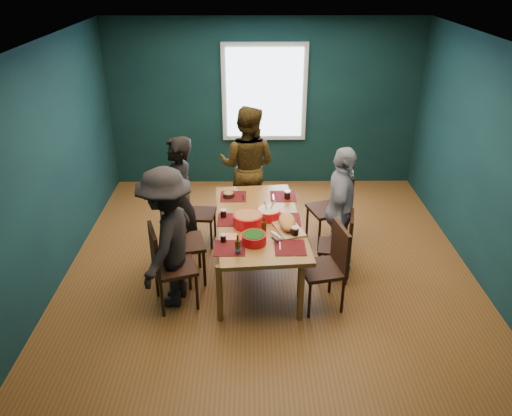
% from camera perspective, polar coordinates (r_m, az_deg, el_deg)
% --- Properties ---
extents(room, '(5.01, 5.01, 2.71)m').
position_cam_1_polar(room, '(6.07, 1.48, 6.38)').
color(room, brown).
rests_on(room, ground).
extents(dining_table, '(1.13, 2.01, 0.74)m').
position_cam_1_polar(dining_table, '(5.87, 0.34, -1.96)').
color(dining_table, olive).
rests_on(dining_table, floor).
extents(chair_left_far, '(0.43, 0.43, 0.89)m').
position_cam_1_polar(chair_left_far, '(6.64, -7.22, 0.01)').
color(chair_left_far, black).
rests_on(chair_left_far, floor).
extents(chair_left_mid, '(0.56, 0.56, 1.02)m').
position_cam_1_polar(chair_left_mid, '(5.84, -9.26, -3.30)').
color(chair_left_mid, black).
rests_on(chair_left_mid, floor).
extents(chair_left_near, '(0.56, 0.56, 0.98)m').
position_cam_1_polar(chair_left_near, '(5.46, -10.30, -6.03)').
color(chair_left_near, black).
rests_on(chair_left_near, floor).
extents(chair_right_far, '(0.58, 0.58, 1.02)m').
position_cam_1_polar(chair_right_far, '(6.67, 9.00, 0.70)').
color(chair_right_far, black).
rests_on(chair_right_far, floor).
extents(chair_right_mid, '(0.45, 0.45, 0.85)m').
position_cam_1_polar(chair_right_mid, '(5.97, 9.80, -3.77)').
color(chair_right_mid, black).
rests_on(chair_right_mid, floor).
extents(chair_right_near, '(0.52, 0.52, 0.97)m').
position_cam_1_polar(chair_right_near, '(5.45, 8.49, -5.99)').
color(chair_right_near, black).
rests_on(chair_right_near, floor).
extents(person_far_left, '(0.48, 0.65, 1.65)m').
position_cam_1_polar(person_far_left, '(6.12, -8.72, 0.66)').
color(person_far_left, black).
rests_on(person_far_left, floor).
extents(person_back, '(0.98, 0.86, 1.72)m').
position_cam_1_polar(person_back, '(7.02, -0.99, 4.83)').
color(person_back, black).
rests_on(person_back, floor).
extents(person_right, '(0.56, 0.98, 1.57)m').
position_cam_1_polar(person_right, '(6.05, 9.63, -0.19)').
color(person_right, white).
rests_on(person_right, floor).
extents(person_near_left, '(0.82, 1.15, 1.61)m').
position_cam_1_polar(person_near_left, '(5.40, -10.07, -3.48)').
color(person_near_left, black).
rests_on(person_near_left, floor).
extents(bowl_salad, '(0.34, 0.34, 0.14)m').
position_cam_1_polar(bowl_salad, '(5.68, -0.94, -1.34)').
color(bowl_salad, red).
rests_on(bowl_salad, dining_table).
extents(bowl_dumpling, '(0.28, 0.28, 0.26)m').
position_cam_1_polar(bowl_dumpling, '(5.85, 1.43, -0.61)').
color(bowl_dumpling, red).
rests_on(bowl_dumpling, dining_table).
extents(bowl_herbs, '(0.27, 0.27, 0.12)m').
position_cam_1_polar(bowl_herbs, '(5.34, -0.23, -3.48)').
color(bowl_herbs, red).
rests_on(bowl_herbs, dining_table).
extents(cutting_board, '(0.41, 0.67, 0.14)m').
position_cam_1_polar(cutting_board, '(5.64, 3.57, -1.71)').
color(cutting_board, tan).
rests_on(cutting_board, dining_table).
extents(small_bowl, '(0.15, 0.15, 0.06)m').
position_cam_1_polar(small_bowl, '(6.38, -3.15, 1.52)').
color(small_bowl, black).
rests_on(small_bowl, dining_table).
extents(beer_bottle_a, '(0.06, 0.06, 0.22)m').
position_cam_1_polar(beer_bottle_a, '(5.16, -2.09, -4.48)').
color(beer_bottle_a, '#40210B').
rests_on(beer_bottle_a, dining_table).
extents(beer_bottle_b, '(0.06, 0.06, 0.22)m').
position_cam_1_polar(beer_bottle_b, '(5.50, 0.91, -2.25)').
color(beer_bottle_b, '#40210B').
rests_on(beer_bottle_b, dining_table).
extents(cola_glass_a, '(0.07, 0.07, 0.09)m').
position_cam_1_polar(cola_glass_a, '(5.38, -3.77, -3.42)').
color(cola_glass_a, black).
rests_on(cola_glass_a, dining_table).
extents(cola_glass_b, '(0.08, 0.08, 0.12)m').
position_cam_1_polar(cola_glass_b, '(5.48, 4.50, -2.68)').
color(cola_glass_b, black).
rests_on(cola_glass_b, dining_table).
extents(cola_glass_c, '(0.08, 0.08, 0.11)m').
position_cam_1_polar(cola_glass_c, '(6.32, 3.59, 1.55)').
color(cola_glass_c, black).
rests_on(cola_glass_c, dining_table).
extents(cola_glass_d, '(0.07, 0.07, 0.10)m').
position_cam_1_polar(cola_glass_d, '(5.88, -3.75, -0.58)').
color(cola_glass_d, black).
rests_on(cola_glass_d, dining_table).
extents(napkin_a, '(0.16, 0.16, 0.00)m').
position_cam_1_polar(napkin_a, '(5.92, 3.52, -0.93)').
color(napkin_a, '#F28766').
rests_on(napkin_a, dining_table).
extents(napkin_b, '(0.16, 0.16, 0.00)m').
position_cam_1_polar(napkin_b, '(5.50, -3.04, -3.28)').
color(napkin_b, '#F28766').
rests_on(napkin_b, dining_table).
extents(napkin_c, '(0.21, 0.21, 0.00)m').
position_cam_1_polar(napkin_c, '(5.25, 4.66, -4.94)').
color(napkin_c, '#F28766').
rests_on(napkin_c, dining_table).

